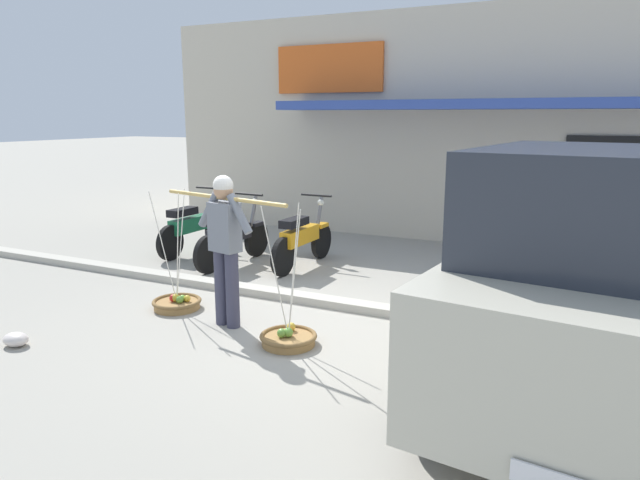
% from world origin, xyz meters
% --- Properties ---
extents(ground_plane, '(90.00, 90.00, 0.00)m').
position_xyz_m(ground_plane, '(0.00, 0.00, 0.00)').
color(ground_plane, '#9E998C').
extents(sidewalk_curb, '(20.00, 0.24, 0.10)m').
position_xyz_m(sidewalk_curb, '(0.00, 0.70, 0.05)').
color(sidewalk_curb, '#BAB4A5').
rests_on(sidewalk_curb, ground).
extents(fruit_vendor, '(1.79, 0.44, 1.70)m').
position_xyz_m(fruit_vendor, '(-0.53, -0.41, 0.98)').
color(fruit_vendor, '#38384C').
rests_on(fruit_vendor, ground).
extents(fruit_basket_left_side, '(0.60, 0.60, 1.45)m').
position_xyz_m(fruit_basket_left_side, '(0.36, -0.61, 0.08)').
color(fruit_basket_left_side, '#9E7542').
rests_on(fruit_basket_left_side, ground).
extents(fruit_basket_right_side, '(0.60, 0.60, 1.45)m').
position_xyz_m(fruit_basket_right_side, '(-1.41, -0.22, 0.08)').
color(fruit_basket_right_side, '#9E7542').
rests_on(fruit_basket_right_side, ground).
extents(motorcycle_nearest_shop, '(0.54, 1.82, 1.09)m').
position_xyz_m(motorcycle_nearest_shop, '(-3.08, 2.24, 0.45)').
color(motorcycle_nearest_shop, black).
rests_on(motorcycle_nearest_shop, ground).
extents(motorcycle_second_in_row, '(0.54, 1.82, 1.09)m').
position_xyz_m(motorcycle_second_in_row, '(-2.01, 1.85, 0.45)').
color(motorcycle_second_in_row, black).
rests_on(motorcycle_second_in_row, ground).
extents(motorcycle_third_in_row, '(0.54, 1.82, 1.09)m').
position_xyz_m(motorcycle_third_in_row, '(-0.96, 2.21, 0.45)').
color(motorcycle_third_in_row, black).
rests_on(motorcycle_third_in_row, ground).
extents(parked_truck, '(2.57, 4.89, 2.10)m').
position_xyz_m(parked_truck, '(3.29, -0.42, 1.03)').
color(parked_truck, beige).
rests_on(parked_truck, ground).
extents(storefront_building, '(13.00, 6.00, 4.20)m').
position_xyz_m(storefront_building, '(1.15, 7.47, 2.10)').
color(storefront_building, beige).
rests_on(storefront_building, ground).
extents(plastic_litter_bag, '(0.28, 0.22, 0.14)m').
position_xyz_m(plastic_litter_bag, '(-2.14, -1.86, 0.07)').
color(plastic_litter_bag, silver).
rests_on(plastic_litter_bag, ground).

